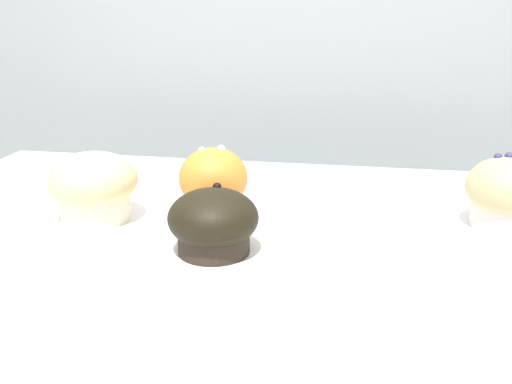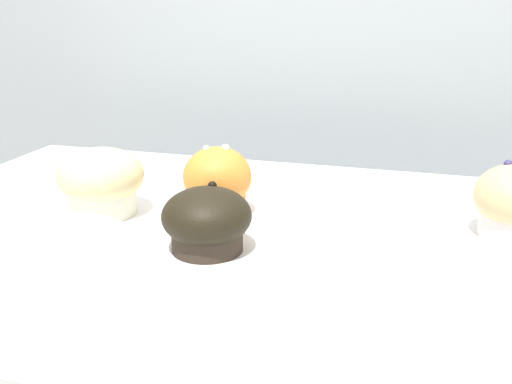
{
  "view_description": "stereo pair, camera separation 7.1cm",
  "coord_description": "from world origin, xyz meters",
  "px_view_note": "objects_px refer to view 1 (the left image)",
  "views": [
    {
      "loc": [
        0.11,
        -0.65,
        1.21
      ],
      "look_at": [
        -0.01,
        0.02,
        0.99
      ],
      "focal_mm": 42.0,
      "sensor_mm": 36.0,
      "label": 1
    },
    {
      "loc": [
        0.17,
        -0.63,
        1.21
      ],
      "look_at": [
        -0.01,
        0.02,
        0.99
      ],
      "focal_mm": 42.0,
      "sensor_mm": 36.0,
      "label": 2
    }
  ],
  "objects_px": {
    "muffin_back_left": "(213,223)",
    "muffin_front_left": "(507,194)",
    "muffin_back_right": "(94,186)",
    "muffin_front_center": "(213,184)"
  },
  "relations": [
    {
      "from": "muffin_front_center",
      "to": "muffin_back_left",
      "type": "height_order",
      "value": "muffin_front_center"
    },
    {
      "from": "muffin_back_right",
      "to": "muffin_front_left",
      "type": "bearing_deg",
      "value": 7.16
    },
    {
      "from": "muffin_back_left",
      "to": "muffin_front_left",
      "type": "xyz_separation_m",
      "value": [
        0.33,
        0.14,
        0.01
      ]
    },
    {
      "from": "muffin_front_center",
      "to": "muffin_back_left",
      "type": "xyz_separation_m",
      "value": [
        0.03,
        -0.11,
        -0.01
      ]
    },
    {
      "from": "muffin_back_left",
      "to": "muffin_front_left",
      "type": "height_order",
      "value": "muffin_front_left"
    },
    {
      "from": "muffin_front_center",
      "to": "muffin_front_left",
      "type": "distance_m",
      "value": 0.36
    },
    {
      "from": "muffin_back_left",
      "to": "muffin_back_right",
      "type": "bearing_deg",
      "value": 156.72
    },
    {
      "from": "muffin_back_left",
      "to": "muffin_front_left",
      "type": "relative_size",
      "value": 1.01
    },
    {
      "from": "muffin_back_left",
      "to": "muffin_front_left",
      "type": "bearing_deg",
      "value": 22.47
    },
    {
      "from": "muffin_back_right",
      "to": "muffin_front_left",
      "type": "height_order",
      "value": "muffin_front_left"
    }
  ]
}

